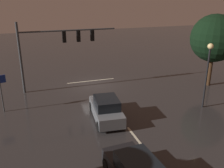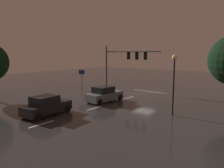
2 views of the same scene
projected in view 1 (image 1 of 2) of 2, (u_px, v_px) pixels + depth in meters
name	position (u px, v px, depth m)	size (l,w,h in m)	color
ground_plane	(94.00, 85.00, 25.03)	(80.00, 80.00, 0.00)	#2D2B2B
traffic_signal_assembly	(57.00, 43.00, 22.66)	(8.88, 0.47, 6.38)	#383A3D
lane_dash_far	(106.00, 100.00, 21.46)	(2.20, 0.16, 0.01)	beige
lane_dash_mid	(134.00, 136.00, 16.11)	(2.20, 0.16, 0.01)	beige
stop_bar	(91.00, 81.00, 26.23)	(5.00, 0.16, 0.01)	beige
car_approaching	(106.00, 109.00, 17.98)	(2.25, 4.50, 1.70)	slate
street_lamp_left_kerb	(208.00, 64.00, 18.95)	(0.44, 0.44, 5.17)	black
route_sign	(0.00, 86.00, 18.68)	(0.88, 0.32, 2.98)	#383A3D
tree_left_near	(214.00, 38.00, 23.45)	(4.48, 4.48, 6.93)	#382314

